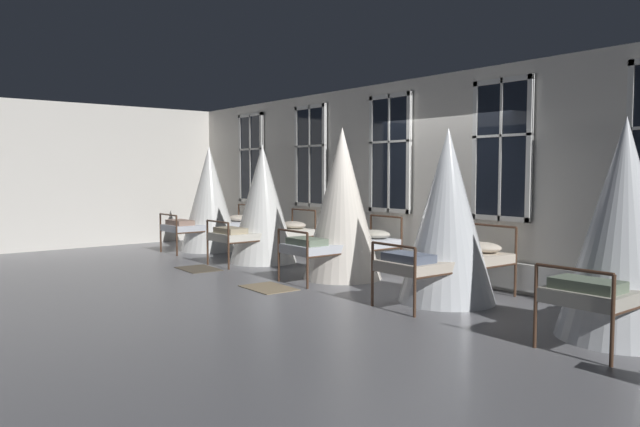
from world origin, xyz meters
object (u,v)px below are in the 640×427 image
cot_third (342,206)px  cot_first (210,200)px  cot_fifth (623,232)px  cot_second (263,205)px  cot_fourth (447,218)px

cot_third → cot_first: bearing=90.4°
cot_fifth → cot_second: bearing=89.1°
cot_fifth → cot_first: bearing=88.9°
cot_first → cot_fifth: cot_fifth is taller
cot_first → cot_second: bearing=-92.5°
cot_fourth → cot_fifth: bearing=-88.5°
cot_third → cot_fourth: 2.13m
cot_fifth → cot_fourth: bearing=89.2°
cot_first → cot_second: cot_first is taller
cot_first → cot_fifth: 8.66m
cot_third → cot_fourth: bearing=-91.1°
cot_second → cot_fifth: 6.55m
cot_third → cot_fifth: cot_third is taller
cot_third → cot_fourth: (2.13, -0.06, -0.06)m
cot_fifth → cot_third: bearing=88.5°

